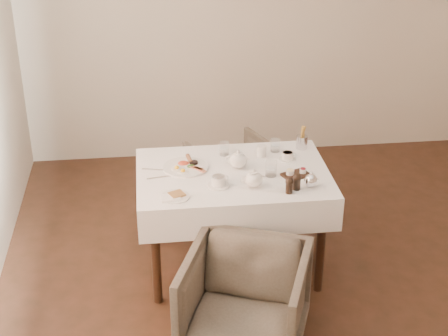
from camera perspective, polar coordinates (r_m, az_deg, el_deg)
table at (r=4.62m, az=0.74°, el=-1.63°), size 1.28×0.88×0.75m
armchair_near at (r=4.09m, az=1.75°, el=-11.19°), size 0.90×0.91×0.65m
armchair_far at (r=5.49m, az=0.86°, el=-0.79°), size 0.81×0.82×0.58m
breakfast_plate at (r=4.62m, az=-3.20°, el=0.13°), size 0.30×0.30×0.04m
side_plate at (r=4.27m, az=-4.15°, el=-2.38°), size 0.18×0.18×0.02m
teapot_centre at (r=4.59m, az=1.18°, el=0.74°), size 0.19×0.16×0.13m
teapot_front at (r=4.35m, az=2.48°, el=-0.84°), size 0.18×0.15×0.13m
creamer at (r=4.77m, az=3.12°, el=1.43°), size 0.08×0.08×0.08m
teacup_near at (r=4.38m, az=-0.45°, el=-1.14°), size 0.14×0.14×0.07m
teacup_far at (r=4.73m, az=5.30°, el=0.97°), size 0.12×0.12×0.06m
glass_left at (r=4.78m, az=0.02°, el=1.64°), size 0.08×0.08×0.09m
glass_mid at (r=4.51m, az=3.94°, el=-0.04°), size 0.10×0.10×0.10m
glass_right at (r=4.84m, az=4.28°, el=1.90°), size 0.07×0.07×0.09m
condiment_board at (r=4.53m, az=5.97°, el=-0.49°), size 0.21×0.17×0.04m
pepper_mill_left at (r=4.30m, az=5.45°, el=-1.44°), size 0.06×0.06×0.11m
pepper_mill_right at (r=4.35m, az=6.08°, el=-1.11°), size 0.07×0.07×0.11m
silver_pot at (r=4.39m, az=7.22°, el=-0.96°), size 0.11×0.10×0.11m
fries_cup at (r=4.89m, az=6.50°, el=2.44°), size 0.08×0.08×0.17m
cutlery_fork at (r=4.61m, az=-5.64°, el=-0.14°), size 0.20×0.06×0.00m
cutlery_knife at (r=4.51m, az=-5.15°, el=-0.75°), size 0.21×0.05×0.00m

